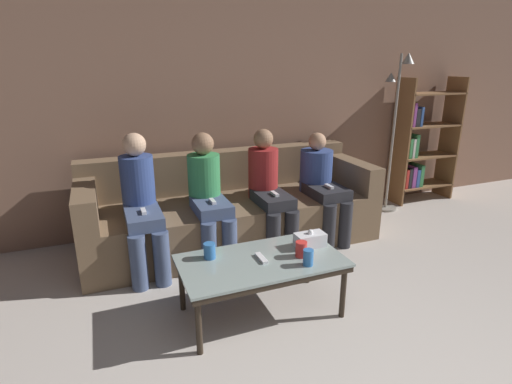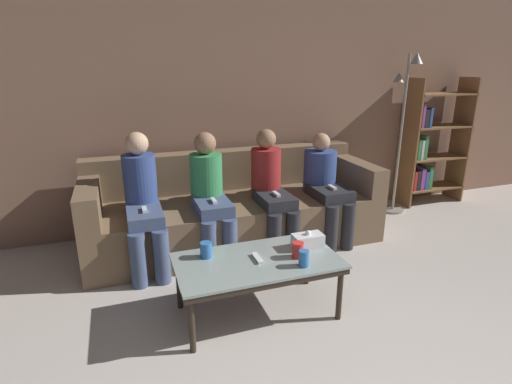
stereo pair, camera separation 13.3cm
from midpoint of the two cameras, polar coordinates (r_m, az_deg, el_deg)
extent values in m
cube|color=#8C6651|center=(4.24, -4.56, 12.45)|extent=(12.00, 0.06, 2.60)
cube|color=brown|center=(3.92, -1.89, -4.13)|extent=(2.78, 0.95, 0.46)
cube|color=brown|center=(4.13, -3.52, 3.25)|extent=(2.78, 0.20, 0.40)
cube|color=brown|center=(3.65, -21.80, -1.01)|extent=(0.18, 0.95, 0.28)
cube|color=brown|center=(4.35, 14.62, 2.63)|extent=(0.18, 0.95, 0.28)
cube|color=#8C9E99|center=(2.77, 1.60, -9.79)|extent=(1.12, 0.60, 0.02)
cube|color=#2D2319|center=(2.78, 1.59, -10.32)|extent=(1.10, 0.59, 0.04)
cylinder|color=#2D2319|center=(2.57, -7.61, -18.51)|extent=(0.04, 0.04, 0.37)
cylinder|color=#2D2319|center=(2.90, 13.16, -14.23)|extent=(0.04, 0.04, 0.37)
cylinder|color=#2D2319|center=(2.98, -9.66, -13.00)|extent=(0.04, 0.04, 0.37)
cylinder|color=#2D2319|center=(3.27, 8.49, -9.99)|extent=(0.04, 0.04, 0.37)
cylinder|color=#3372BF|center=(2.78, -5.78, -8.24)|extent=(0.08, 0.08, 0.11)
cylinder|color=#3372BF|center=(2.68, 8.28, -9.39)|extent=(0.07, 0.07, 0.11)
cylinder|color=red|center=(2.79, 7.35, -8.23)|extent=(0.08, 0.08, 0.11)
cube|color=white|center=(2.95, 8.70, -6.92)|extent=(0.22, 0.12, 0.10)
sphere|color=white|center=(2.92, 8.76, -5.82)|extent=(0.04, 0.04, 0.04)
cube|color=white|center=(2.76, 1.60, -9.44)|extent=(0.04, 0.15, 0.02)
cube|color=brown|center=(5.20, 21.63, 6.37)|extent=(0.02, 0.32, 1.54)
cube|color=brown|center=(5.75, 27.77, 6.58)|extent=(0.02, 0.32, 1.54)
cube|color=brown|center=(5.59, 24.09, 0.69)|extent=(0.80, 0.32, 0.02)
cube|color=red|center=(5.34, 21.74, 1.70)|extent=(0.04, 0.24, 0.24)
cube|color=#232328|center=(5.38, 22.14, 1.80)|extent=(0.04, 0.24, 0.25)
cube|color=#8E4293|center=(5.41, 22.65, 1.93)|extent=(0.06, 0.24, 0.27)
cube|color=#33569E|center=(5.46, 23.12, 1.77)|extent=(0.05, 0.24, 0.23)
cube|color=#38844C|center=(5.49, 23.58, 2.09)|extent=(0.05, 0.24, 0.28)
cube|color=brown|center=(5.50, 24.60, 4.53)|extent=(0.80, 0.32, 0.02)
cube|color=#38844C|center=(5.26, 22.22, 5.75)|extent=(0.04, 0.24, 0.24)
cube|color=silver|center=(5.29, 22.61, 5.74)|extent=(0.03, 0.24, 0.24)
cube|color=#38844C|center=(5.32, 23.01, 6.02)|extent=(0.04, 0.24, 0.29)
cube|color=brown|center=(5.43, 25.12, 8.47)|extent=(0.80, 0.32, 0.02)
cube|color=#8E4293|center=(5.20, 22.73, 10.10)|extent=(0.04, 0.24, 0.28)
cube|color=#232328|center=(5.24, 23.13, 9.73)|extent=(0.06, 0.24, 0.21)
cube|color=#33569E|center=(5.27, 23.62, 9.81)|extent=(0.03, 0.24, 0.23)
cube|color=brown|center=(5.39, 25.67, 12.50)|extent=(0.80, 0.32, 0.02)
cylinder|color=gray|center=(5.12, 19.60, -2.40)|extent=(0.26, 0.26, 0.02)
cylinder|color=gray|center=(4.90, 20.69, 7.40)|extent=(0.03, 0.03, 1.80)
cone|color=gray|center=(4.90, 22.77, 17.22)|extent=(0.14, 0.14, 0.12)
cone|color=gray|center=(4.82, 20.49, 15.09)|extent=(0.12, 0.12, 0.10)
cylinder|color=#47567A|center=(3.29, -15.34, -9.38)|extent=(0.13, 0.13, 0.46)
cylinder|color=#47567A|center=(3.30, -12.20, -9.03)|extent=(0.13, 0.13, 0.46)
cube|color=#47567A|center=(3.40, -14.55, -3.20)|extent=(0.28, 0.49, 0.10)
cylinder|color=#334784|center=(3.57, -15.17, 1.17)|extent=(0.28, 0.28, 0.51)
sphere|color=#DBAD89|center=(3.49, -15.63, 6.68)|extent=(0.19, 0.19, 0.19)
cube|color=white|center=(3.34, -14.56, -2.44)|extent=(0.04, 0.12, 0.02)
cylinder|color=#47567A|center=(3.40, -5.57, -7.83)|extent=(0.13, 0.13, 0.46)
cylinder|color=#47567A|center=(3.44, -2.63, -7.43)|extent=(0.13, 0.13, 0.46)
cube|color=#47567A|center=(3.51, -5.14, -2.02)|extent=(0.29, 0.44, 0.10)
cylinder|color=#388E51|center=(3.66, -6.07, 1.79)|extent=(0.29, 0.29, 0.47)
sphere|color=#997051|center=(3.58, -6.25, 6.93)|extent=(0.20, 0.20, 0.20)
cube|color=white|center=(3.45, -4.99, -1.24)|extent=(0.04, 0.12, 0.02)
cylinder|color=#28282D|center=(3.55, 3.68, -6.62)|extent=(0.13, 0.13, 0.46)
cylinder|color=#28282D|center=(3.62, 6.32, -6.20)|extent=(0.13, 0.13, 0.46)
cube|color=#28282D|center=(3.68, 3.68, -1.05)|extent=(0.28, 0.46, 0.10)
cylinder|color=maroon|center=(3.82, 2.42, 2.66)|extent=(0.28, 0.28, 0.48)
sphere|color=#997051|center=(3.75, 2.48, 7.57)|extent=(0.19, 0.19, 0.19)
cube|color=white|center=(3.61, 3.98, -0.30)|extent=(0.04, 0.12, 0.02)
cylinder|color=#28282D|center=(3.82, 11.64, -5.17)|extent=(0.13, 0.13, 0.46)
cylinder|color=#28282D|center=(3.91, 13.92, -4.78)|extent=(0.13, 0.13, 0.46)
cube|color=#28282D|center=(3.94, 11.43, -0.08)|extent=(0.32, 0.43, 0.10)
cylinder|color=#334784|center=(4.07, 10.03, 2.93)|extent=(0.32, 0.32, 0.42)
sphere|color=tan|center=(4.01, 10.26, 7.04)|extent=(0.17, 0.17, 0.17)
cube|color=white|center=(3.88, 11.81, 0.65)|extent=(0.04, 0.12, 0.02)
camera|label=1|loc=(0.07, -88.82, 0.38)|focal=28.00mm
camera|label=2|loc=(0.07, 91.18, -0.38)|focal=28.00mm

